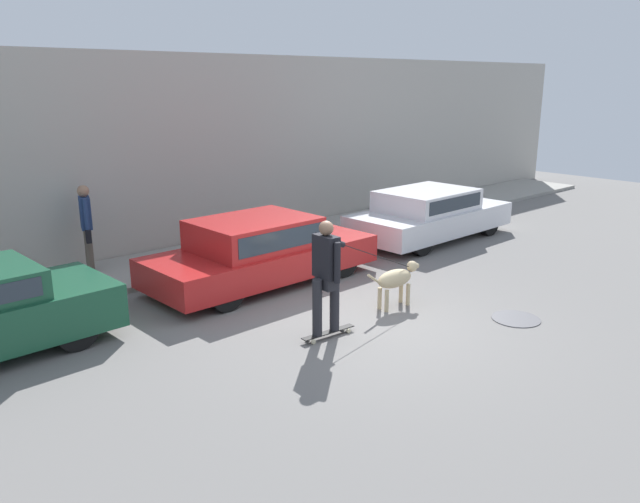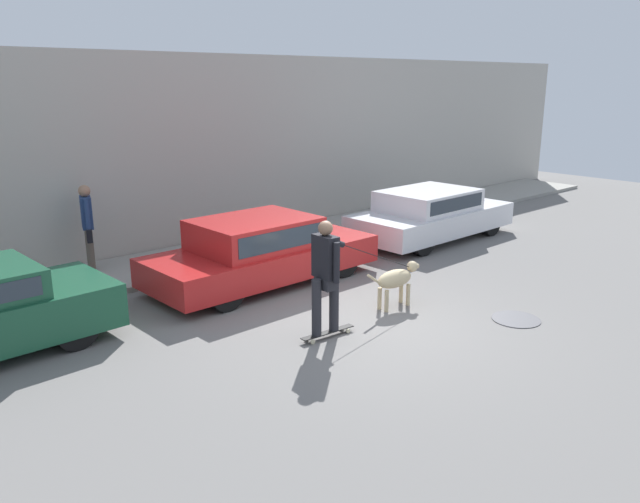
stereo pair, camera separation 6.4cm
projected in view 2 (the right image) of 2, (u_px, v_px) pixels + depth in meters
name	position (u px, v px, depth m)	size (l,w,h in m)	color
ground_plane	(354.00, 324.00, 9.91)	(36.00, 36.00, 0.00)	slate
back_wall	(161.00, 155.00, 13.67)	(32.00, 0.30, 4.33)	#ADA89E
sidewalk_curb	(195.00, 258.00, 13.36)	(30.00, 2.09, 0.10)	gray
parked_car_1	(260.00, 252.00, 11.75)	(4.51, 1.88, 1.28)	black
parked_car_2	(431.00, 215.00, 15.02)	(4.40, 1.91, 1.22)	black
dog	(396.00, 279.00, 10.53)	(1.19, 0.35, 0.74)	tan
skateboarder	(326.00, 272.00, 9.11)	(2.60, 0.60, 1.80)	beige
pedestrian_with_bag	(88.00, 223.00, 12.10)	(0.32, 0.64, 1.70)	brown
manhole_cover	(516.00, 319.00, 10.08)	(0.77, 0.77, 0.01)	#38383D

